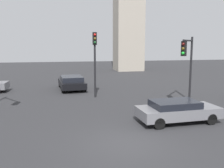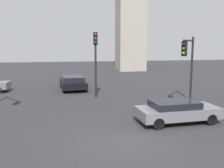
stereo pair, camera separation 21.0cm
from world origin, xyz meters
The scene contains 5 objects.
ground_plane centered at (0.00, 0.00, 0.00)m, with size 106.23×106.23×0.00m, color #2D2D30.
traffic_light_2 centered at (-0.07, 10.03, 3.63)m, with size 0.33×0.47×5.22m.
traffic_light_3 centered at (6.12, 6.58, 3.39)m, with size 1.86×2.12×4.83m.
car_3 centered at (-1.79, 14.10, 0.69)m, with size 2.54×4.95×1.29m.
car_4 centered at (3.46, 2.42, 0.67)m, with size 4.58×2.14×1.22m.
Camera 1 is at (-2.81, -10.33, 4.31)m, focal length 41.11 mm.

